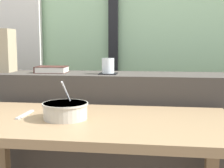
% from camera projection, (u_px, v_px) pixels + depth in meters
% --- Properties ---
extents(curtain_left_panel, '(0.56, 0.06, 2.50)m').
position_uv_depth(curtain_left_panel, '(6.00, 15.00, 2.46)').
color(curtain_left_panel, silver).
rests_on(curtain_left_panel, ground).
extents(window_divider_post, '(0.07, 0.05, 2.60)m').
position_uv_depth(window_divider_post, '(113.00, 7.00, 2.37)').
color(window_divider_post, black).
rests_on(window_divider_post, ground).
extents(dark_console_ledge, '(2.80, 0.33, 0.85)m').
position_uv_depth(dark_console_ledge, '(99.00, 144.00, 1.90)').
color(dark_console_ledge, '#423D38').
rests_on(dark_console_ledge, ground).
extents(breakfast_table, '(1.19, 0.62, 0.71)m').
position_uv_depth(breakfast_table, '(92.00, 145.00, 1.35)').
color(breakfast_table, '#826849').
rests_on(breakfast_table, ground).
extents(coaster_square, '(0.10, 0.10, 0.00)m').
position_uv_depth(coaster_square, '(108.00, 74.00, 1.80)').
color(coaster_square, black).
rests_on(coaster_square, dark_console_ledge).
extents(juice_glass, '(0.07, 0.07, 0.09)m').
position_uv_depth(juice_glass, '(108.00, 66.00, 1.79)').
color(juice_glass, white).
rests_on(juice_glass, coaster_square).
extents(closed_book, '(0.19, 0.14, 0.04)m').
position_uv_depth(closed_book, '(52.00, 69.00, 1.88)').
color(closed_book, '#47231E').
rests_on(closed_book, dark_console_ledge).
extents(soup_bowl, '(0.19, 0.19, 0.16)m').
position_uv_depth(soup_bowl, '(66.00, 110.00, 1.33)').
color(soup_bowl, '#BCB7A8').
rests_on(soup_bowl, breakfast_table).
extents(fork_utensil, '(0.02, 0.17, 0.01)m').
position_uv_depth(fork_utensil, '(25.00, 114.00, 1.40)').
color(fork_utensil, silver).
rests_on(fork_utensil, breakfast_table).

